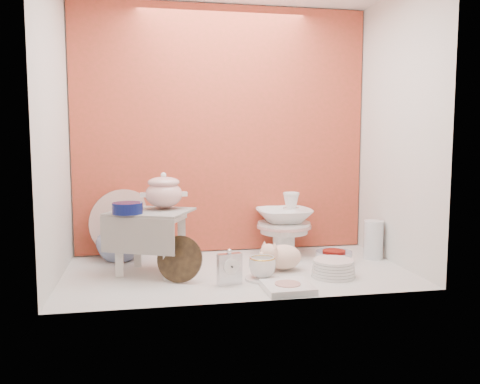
# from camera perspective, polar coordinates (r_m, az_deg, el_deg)

# --- Properties ---
(ground) EXTENTS (1.80, 1.80, 0.00)m
(ground) POSITION_cam_1_polar(r_m,az_deg,el_deg) (2.68, -0.34, -9.02)
(ground) COLOR silver
(ground) RESTS_ON ground
(niche_shell) EXTENTS (1.86, 1.03, 1.53)m
(niche_shell) POSITION_cam_1_polar(r_m,az_deg,el_deg) (2.77, -1.04, 10.90)
(niche_shell) COLOR #C74031
(niche_shell) RESTS_ON ground
(step_stool) EXTENTS (0.49, 0.46, 0.33)m
(step_stool) POSITION_cam_1_polar(r_m,az_deg,el_deg) (2.65, -10.13, -5.62)
(step_stool) COLOR silver
(step_stool) RESTS_ON ground
(soup_tureen) EXTENTS (0.30, 0.30, 0.20)m
(soup_tureen) POSITION_cam_1_polar(r_m,az_deg,el_deg) (2.66, -8.71, 0.16)
(soup_tureen) COLOR white
(soup_tureen) RESTS_ON step_stool
(cobalt_bowl) EXTENTS (0.15, 0.15, 0.06)m
(cobalt_bowl) POSITION_cam_1_polar(r_m,az_deg,el_deg) (2.54, -12.75, -1.81)
(cobalt_bowl) COLOR #091148
(cobalt_bowl) RESTS_ON step_stool
(floral_platter) EXTENTS (0.40, 0.13, 0.40)m
(floral_platter) POSITION_cam_1_polar(r_m,az_deg,el_deg) (3.03, -13.17, -3.48)
(floral_platter) COLOR silver
(floral_platter) RESTS_ON ground
(blue_white_vase) EXTENTS (0.34, 0.34, 0.27)m
(blue_white_vase) POSITION_cam_1_polar(r_m,az_deg,el_deg) (2.96, -13.67, -5.02)
(blue_white_vase) COLOR silver
(blue_white_vase) RESTS_ON ground
(lacquer_tray) EXTENTS (0.24, 0.16, 0.23)m
(lacquer_tray) POSITION_cam_1_polar(r_m,az_deg,el_deg) (2.48, -6.93, -7.63)
(lacquer_tray) COLOR black
(lacquer_tray) RESTS_ON ground
(mantel_clock) EXTENTS (0.12, 0.06, 0.17)m
(mantel_clock) POSITION_cam_1_polar(r_m,az_deg,el_deg) (2.42, -1.21, -8.57)
(mantel_clock) COLOR silver
(mantel_clock) RESTS_ON ground
(plush_pig) EXTENTS (0.26, 0.18, 0.15)m
(plush_pig) POSITION_cam_1_polar(r_m,az_deg,el_deg) (2.68, 4.98, -7.38)
(plush_pig) COLOR beige
(plush_pig) RESTS_ON ground
(teacup_saucer) EXTENTS (0.20, 0.20, 0.01)m
(teacup_saucer) POSITION_cam_1_polar(r_m,az_deg,el_deg) (2.52, 2.56, -9.85)
(teacup_saucer) COLOR white
(teacup_saucer) RESTS_ON ground
(gold_rim_teacup) EXTENTS (0.14, 0.14, 0.11)m
(gold_rim_teacup) POSITION_cam_1_polar(r_m,az_deg,el_deg) (2.51, 2.57, -8.57)
(gold_rim_teacup) COLOR white
(gold_rim_teacup) RESTS_ON teacup_saucer
(lattice_dish) EXTENTS (0.22, 0.22, 0.03)m
(lattice_dish) POSITION_cam_1_polar(r_m,az_deg,el_deg) (2.36, 5.47, -10.80)
(lattice_dish) COLOR white
(lattice_dish) RESTS_ON ground
(dinner_plate_stack) EXTENTS (0.29, 0.29, 0.09)m
(dinner_plate_stack) POSITION_cam_1_polar(r_m,az_deg,el_deg) (2.61, 10.62, -8.54)
(dinner_plate_stack) COLOR white
(dinner_plate_stack) RESTS_ON ground
(crystal_bowl) EXTENTS (0.25, 0.25, 0.06)m
(crystal_bowl) POSITION_cam_1_polar(r_m,az_deg,el_deg) (2.89, 10.69, -7.31)
(crystal_bowl) COLOR silver
(crystal_bowl) RESTS_ON ground
(clear_glass_vase) EXTENTS (0.11, 0.11, 0.22)m
(clear_glass_vase) POSITION_cam_1_polar(r_m,az_deg,el_deg) (3.03, 15.02, -5.28)
(clear_glass_vase) COLOR silver
(clear_glass_vase) RESTS_ON ground
(porcelain_tower) EXTENTS (0.42, 0.42, 0.38)m
(porcelain_tower) POSITION_cam_1_polar(r_m,az_deg,el_deg) (3.02, 5.06, -3.61)
(porcelain_tower) COLOR white
(porcelain_tower) RESTS_ON ground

